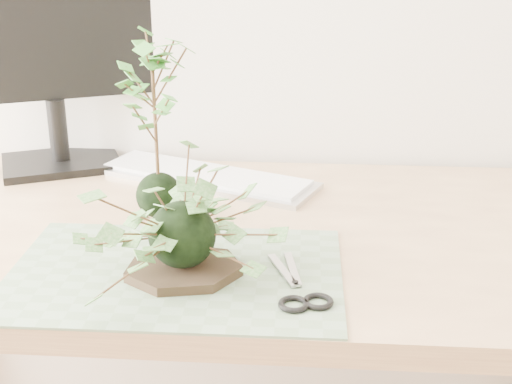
% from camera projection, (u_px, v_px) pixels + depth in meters
% --- Properties ---
extents(desk, '(1.60, 0.70, 0.74)m').
position_uv_depth(desk, '(214.00, 271.00, 1.27)').
color(desk, tan).
rests_on(desk, ground_plane).
extents(cutting_mat, '(0.50, 0.34, 0.00)m').
position_uv_depth(cutting_mat, '(175.00, 273.00, 1.07)').
color(cutting_mat, '#617C5A').
rests_on(cutting_mat, desk).
extents(stone_dish, '(0.21, 0.21, 0.01)m').
position_uv_depth(stone_dish, '(184.00, 270.00, 1.06)').
color(stone_dish, black).
rests_on(stone_dish, cutting_mat).
extents(ivy_kokedama, '(0.35, 0.35, 0.20)m').
position_uv_depth(ivy_kokedama, '(181.00, 205.00, 1.02)').
color(ivy_kokedama, black).
rests_on(ivy_kokedama, stone_dish).
extents(maple_kokedama, '(0.22, 0.22, 0.34)m').
position_uv_depth(maple_kokedama, '(153.00, 85.00, 1.19)').
color(maple_kokedama, black).
rests_on(maple_kokedama, desk).
extents(keyboard, '(0.48, 0.30, 0.02)m').
position_uv_depth(keyboard, '(206.00, 176.00, 1.45)').
color(keyboard, '#B8B8BB').
rests_on(keyboard, desk).
extents(monitor, '(0.56, 0.28, 0.53)m').
position_uv_depth(monitor, '(48.00, 21.00, 1.44)').
color(monitor, black).
rests_on(monitor, desk).
extents(scissors, '(0.09, 0.18, 0.01)m').
position_uv_depth(scissors, '(296.00, 295.00, 1.00)').
color(scissors, '#9D9D9F').
rests_on(scissors, cutting_mat).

